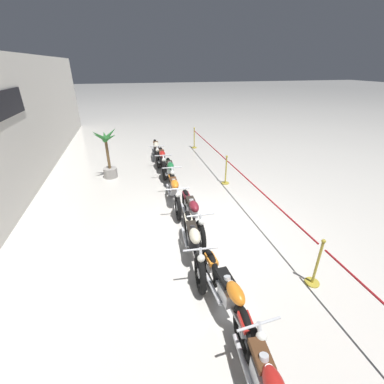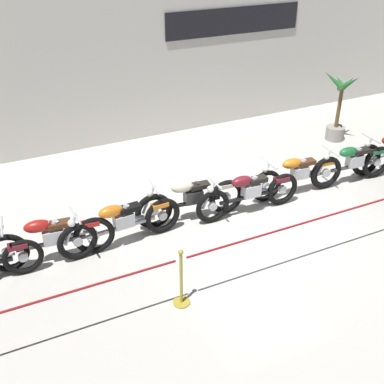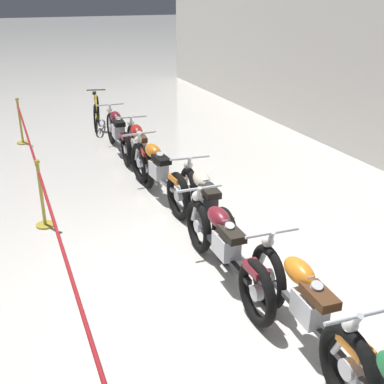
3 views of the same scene
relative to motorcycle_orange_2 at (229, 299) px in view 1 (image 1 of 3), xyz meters
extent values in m
plane|color=silver|center=(2.80, -0.52, -0.47)|extent=(120.00, 120.00, 0.00)
torus|color=black|center=(-0.52, -0.02, -0.09)|extent=(0.76, 0.18, 0.76)
cylinder|color=silver|center=(-0.52, -0.02, -0.09)|extent=(0.19, 0.10, 0.18)
cube|color=silver|center=(-1.21, 0.04, 0.07)|extent=(0.38, 0.25, 0.26)
cylinder|color=silver|center=(-1.25, 0.05, 0.27)|extent=(0.19, 0.13, 0.24)
cylinder|color=silver|center=(-1.17, 0.04, 0.27)|extent=(0.19, 0.13, 0.24)
cylinder|color=silver|center=(-0.90, 0.15, -0.07)|extent=(0.70, 0.14, 0.07)
cube|color=#4C2D19|center=(-1.08, 0.03, 0.29)|extent=(0.42, 0.24, 0.09)
cube|color=#B21E19|center=(-0.57, -0.02, 0.18)|extent=(0.33, 0.19, 0.08)
torus|color=black|center=(-0.83, -0.06, -0.10)|extent=(0.75, 0.17, 0.74)
torus|color=black|center=(0.85, 0.06, -0.10)|extent=(0.75, 0.17, 0.74)
cylinder|color=silver|center=(-0.83, -0.06, -0.10)|extent=(0.18, 0.09, 0.18)
cylinder|color=silver|center=(0.85, 0.06, -0.10)|extent=(0.18, 0.09, 0.18)
cylinder|color=silver|center=(-0.92, -0.07, 0.18)|extent=(0.31, 0.08, 0.59)
cube|color=silver|center=(0.06, 0.00, 0.06)|extent=(0.37, 0.24, 0.26)
cylinder|color=silver|center=(0.02, 0.00, 0.26)|extent=(0.19, 0.12, 0.24)
cylinder|color=silver|center=(0.10, 0.00, 0.26)|extent=(0.19, 0.12, 0.24)
cylinder|color=silver|center=(0.35, 0.16, -0.08)|extent=(0.70, 0.12, 0.07)
cube|color=#ADAFB5|center=(0.01, 0.00, -0.08)|extent=(1.34, 0.15, 0.06)
ellipsoid|color=orange|center=(-0.17, -0.01, 0.32)|extent=(0.47, 0.25, 0.22)
cube|color=black|center=(0.19, 0.01, 0.28)|extent=(0.41, 0.23, 0.09)
cube|color=orange|center=(0.80, 0.05, 0.17)|extent=(0.33, 0.18, 0.08)
cylinder|color=silver|center=(-0.81, -0.06, 0.45)|extent=(0.08, 0.62, 0.04)
sphere|color=silver|center=(-0.89, -0.07, 0.31)|extent=(0.14, 0.14, 0.14)
torus|color=black|center=(0.75, 0.27, -0.09)|extent=(0.77, 0.18, 0.76)
torus|color=black|center=(2.30, 0.15, -0.09)|extent=(0.77, 0.18, 0.76)
cylinder|color=silver|center=(0.75, 0.27, -0.09)|extent=(0.18, 0.09, 0.18)
cylinder|color=silver|center=(2.30, 0.15, -0.09)|extent=(0.18, 0.09, 0.18)
cylinder|color=silver|center=(0.66, 0.28, 0.19)|extent=(0.31, 0.08, 0.59)
cube|color=#2D2D30|center=(1.58, 0.21, 0.07)|extent=(0.38, 0.25, 0.26)
cylinder|color=#2D2D30|center=(1.54, 0.21, 0.27)|extent=(0.19, 0.12, 0.24)
cylinder|color=#2D2D30|center=(1.62, 0.20, 0.27)|extent=(0.19, 0.12, 0.24)
cylinder|color=silver|center=(1.89, 0.32, -0.07)|extent=(0.70, 0.13, 0.07)
cube|color=black|center=(1.53, 0.21, -0.07)|extent=(1.24, 0.16, 0.06)
ellipsoid|color=beige|center=(1.35, 0.23, 0.33)|extent=(0.48, 0.26, 0.22)
cube|color=black|center=(1.71, 0.20, 0.29)|extent=(0.42, 0.23, 0.09)
cube|color=beige|center=(2.25, 0.15, 0.18)|extent=(0.33, 0.19, 0.08)
cylinder|color=silver|center=(0.77, 0.27, 0.46)|extent=(0.09, 0.62, 0.04)
sphere|color=silver|center=(0.69, 0.28, 0.32)|extent=(0.14, 0.14, 0.14)
torus|color=black|center=(1.88, -0.04, -0.11)|extent=(0.73, 0.12, 0.73)
torus|color=black|center=(3.53, -0.07, -0.11)|extent=(0.73, 0.12, 0.73)
cylinder|color=silver|center=(1.88, -0.04, -0.11)|extent=(0.17, 0.08, 0.17)
cylinder|color=silver|center=(3.53, -0.07, -0.11)|extent=(0.17, 0.08, 0.17)
cylinder|color=silver|center=(1.79, -0.04, 0.18)|extent=(0.30, 0.06, 0.59)
cube|color=silver|center=(2.76, -0.06, 0.05)|extent=(0.36, 0.23, 0.26)
cylinder|color=silver|center=(2.71, -0.06, 0.25)|extent=(0.18, 0.11, 0.24)
cylinder|color=silver|center=(2.80, -0.06, 0.25)|extent=(0.18, 0.11, 0.24)
cylinder|color=silver|center=(3.06, 0.08, -0.09)|extent=(0.70, 0.08, 0.07)
cube|color=black|center=(2.71, -0.06, -0.09)|extent=(1.32, 0.08, 0.06)
ellipsoid|color=maroon|center=(2.53, -0.05, 0.31)|extent=(0.46, 0.23, 0.22)
cube|color=black|center=(2.88, -0.06, 0.27)|extent=(0.40, 0.21, 0.09)
cube|color=maroon|center=(3.48, -0.07, 0.15)|extent=(0.32, 0.17, 0.08)
cylinder|color=silver|center=(1.90, -0.04, 0.44)|extent=(0.05, 0.62, 0.04)
sphere|color=silver|center=(1.82, -0.04, 0.30)|extent=(0.14, 0.14, 0.14)
torus|color=black|center=(3.30, 0.20, -0.11)|extent=(0.73, 0.14, 0.73)
torus|color=black|center=(4.85, 0.11, -0.11)|extent=(0.73, 0.14, 0.73)
cylinder|color=silver|center=(3.30, 0.20, -0.11)|extent=(0.18, 0.09, 0.17)
cylinder|color=silver|center=(4.85, 0.11, -0.11)|extent=(0.18, 0.09, 0.17)
cylinder|color=silver|center=(3.21, 0.20, 0.17)|extent=(0.31, 0.07, 0.59)
cube|color=silver|center=(4.12, 0.15, 0.05)|extent=(0.37, 0.24, 0.26)
cylinder|color=silver|center=(4.08, 0.16, 0.25)|extent=(0.18, 0.12, 0.24)
cylinder|color=silver|center=(4.16, 0.15, 0.25)|extent=(0.18, 0.12, 0.24)
cylinder|color=silver|center=(4.43, 0.28, -0.09)|extent=(0.70, 0.11, 0.07)
cube|color=#47474C|center=(4.07, 0.16, -0.09)|extent=(1.24, 0.13, 0.06)
ellipsoid|color=orange|center=(3.89, 0.17, 0.31)|extent=(0.47, 0.24, 0.22)
cube|color=#4C2D19|center=(4.25, 0.15, 0.27)|extent=(0.41, 0.22, 0.09)
cube|color=orange|center=(4.80, 0.12, 0.16)|extent=(0.33, 0.18, 0.08)
cylinder|color=silver|center=(3.32, 0.20, 0.44)|extent=(0.07, 0.62, 0.04)
sphere|color=silver|center=(3.24, 0.20, 0.30)|extent=(0.14, 0.14, 0.14)
torus|color=black|center=(4.80, 0.08, -0.08)|extent=(0.79, 0.17, 0.78)
torus|color=black|center=(6.21, -0.01, -0.08)|extent=(0.79, 0.17, 0.78)
cylinder|color=silver|center=(4.80, 0.08, -0.08)|extent=(0.19, 0.09, 0.19)
cylinder|color=silver|center=(6.21, -0.01, -0.08)|extent=(0.19, 0.09, 0.19)
cylinder|color=silver|center=(4.71, 0.09, 0.20)|extent=(0.31, 0.07, 0.59)
cube|color=silver|center=(5.55, 0.04, 0.08)|extent=(0.37, 0.24, 0.26)
cylinder|color=silver|center=(5.51, 0.04, 0.28)|extent=(0.19, 0.12, 0.24)
cylinder|color=silver|center=(5.60, 0.03, 0.28)|extent=(0.19, 0.12, 0.24)
cylinder|color=silver|center=(5.86, 0.16, -0.06)|extent=(0.70, 0.11, 0.07)
cube|color=#47474C|center=(5.50, 0.04, -0.06)|extent=(1.13, 0.13, 0.06)
ellipsoid|color=#1E6B38|center=(5.32, 0.05, 0.34)|extent=(0.47, 0.25, 0.22)
cube|color=black|center=(5.68, 0.03, 0.30)|extent=(0.41, 0.22, 0.09)
cube|color=#1E6B38|center=(6.16, 0.00, 0.20)|extent=(0.33, 0.18, 0.08)
cylinder|color=silver|center=(4.82, 0.08, 0.47)|extent=(0.07, 0.62, 0.04)
sphere|color=silver|center=(4.74, 0.09, 0.33)|extent=(0.14, 0.14, 0.14)
torus|color=black|center=(6.06, 0.18, -0.08)|extent=(0.80, 0.18, 0.79)
torus|color=black|center=(7.60, 0.09, -0.08)|extent=(0.80, 0.18, 0.79)
cylinder|color=silver|center=(6.06, 0.18, -0.08)|extent=(0.19, 0.09, 0.18)
cylinder|color=silver|center=(7.60, 0.09, -0.08)|extent=(0.19, 0.09, 0.18)
cylinder|color=silver|center=(5.97, 0.18, 0.21)|extent=(0.31, 0.07, 0.59)
cube|color=#2D2D30|center=(6.88, 0.13, 0.08)|extent=(0.37, 0.24, 0.26)
cylinder|color=#2D2D30|center=(6.84, 0.13, 0.28)|extent=(0.18, 0.12, 0.24)
cylinder|color=#2D2D30|center=(6.92, 0.13, 0.28)|extent=(0.18, 0.12, 0.24)
cylinder|color=silver|center=(7.19, 0.25, -0.06)|extent=(0.70, 0.11, 0.07)
cube|color=#ADAFB5|center=(6.83, 0.13, -0.06)|extent=(1.24, 0.13, 0.06)
ellipsoid|color=#B21E19|center=(6.65, 0.14, 0.34)|extent=(0.47, 0.25, 0.22)
cube|color=#4C2D19|center=(7.01, 0.12, 0.30)|extent=(0.41, 0.22, 0.09)
cube|color=#B21E19|center=(7.55, 0.09, 0.20)|extent=(0.33, 0.18, 0.08)
cylinder|color=silver|center=(6.08, 0.18, 0.47)|extent=(0.07, 0.62, 0.04)
sphere|color=silver|center=(6.00, 0.18, 0.33)|extent=(0.14, 0.14, 0.14)
torus|color=black|center=(7.36, 0.25, -0.10)|extent=(0.76, 0.17, 0.75)
torus|color=black|center=(9.05, 0.16, -0.10)|extent=(0.76, 0.17, 0.75)
cylinder|color=silver|center=(7.36, 0.25, -0.10)|extent=(0.18, 0.09, 0.17)
cylinder|color=silver|center=(9.05, 0.16, -0.10)|extent=(0.18, 0.09, 0.17)
cylinder|color=silver|center=(7.27, 0.25, 0.19)|extent=(0.31, 0.07, 0.59)
cube|color=#2D2D30|center=(8.25, 0.20, 0.06)|extent=(0.37, 0.24, 0.26)
cylinder|color=#2D2D30|center=(8.21, 0.21, 0.26)|extent=(0.18, 0.12, 0.24)
cylinder|color=#2D2D30|center=(8.29, 0.20, 0.26)|extent=(0.18, 0.12, 0.24)
cylinder|color=silver|center=(8.56, 0.33, -0.08)|extent=(0.70, 0.11, 0.07)
cube|color=black|center=(8.20, 0.21, -0.08)|extent=(1.35, 0.13, 0.06)
ellipsoid|color=beige|center=(8.02, 0.22, 0.32)|extent=(0.47, 0.24, 0.22)
cube|color=#4C2D19|center=(8.38, 0.20, 0.28)|extent=(0.41, 0.22, 0.09)
cube|color=beige|center=(9.00, 0.17, 0.17)|extent=(0.33, 0.18, 0.08)
cylinder|color=silver|center=(7.38, 0.25, 0.45)|extent=(0.07, 0.62, 0.04)
sphere|color=silver|center=(7.30, 0.25, 0.31)|extent=(0.14, 0.14, 0.14)
cylinder|color=gray|center=(6.80, 2.13, -0.29)|extent=(0.50, 0.50, 0.37)
cylinder|color=brown|center=(6.80, 2.13, 0.45)|extent=(0.10, 0.10, 1.11)
cone|color=#286B2D|center=(6.99, 2.15, 1.09)|extent=(0.51, 0.23, 0.35)
cone|color=#286B2D|center=(6.87, 2.31, 1.08)|extent=(0.28, 0.50, 0.39)
cone|color=#286B2D|center=(6.62, 2.29, 1.17)|extent=(0.53, 0.53, 0.58)
cone|color=#286B2D|center=(6.62, 1.96, 1.09)|extent=(0.50, 0.54, 0.44)
cone|color=#286B2D|center=(6.87, 1.95, 1.16)|extent=(0.31, 0.52, 0.52)
cylinder|color=maroon|center=(2.79, -1.90, 0.41)|extent=(4.67, 0.04, 0.04)
cylinder|color=maroon|center=(7.50, -1.90, 0.41)|extent=(4.38, 0.04, 0.04)
cylinder|color=gold|center=(0.35, -1.90, -0.46)|extent=(0.28, 0.28, 0.03)
cylinder|color=gold|center=(0.35, -1.90, 0.03)|extent=(0.05, 0.05, 0.95)
sphere|color=gold|center=(0.35, -1.90, 0.54)|extent=(0.08, 0.08, 0.08)
cylinder|color=gold|center=(5.22, -1.90, -0.46)|extent=(0.28, 0.28, 0.03)
cylinder|color=gold|center=(5.22, -1.90, 0.03)|extent=(0.05, 0.05, 0.95)
sphere|color=gold|center=(5.22, -1.90, 0.54)|extent=(0.08, 0.08, 0.08)
cylinder|color=gold|center=(9.78, -1.90, -0.46)|extent=(0.28, 0.28, 0.03)
cylinder|color=gold|center=(9.78, -1.90, 0.03)|extent=(0.05, 0.05, 0.95)
sphere|color=gold|center=(9.78, -1.90, 0.54)|extent=(0.08, 0.08, 0.08)
camera|label=1|loc=(-2.70, 1.28, 3.39)|focal=24.00mm
camera|label=2|loc=(-1.97, -7.17, 4.95)|focal=45.00mm
camera|label=3|loc=(7.18, -2.28, 2.83)|focal=45.00mm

